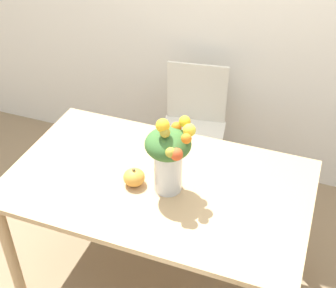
% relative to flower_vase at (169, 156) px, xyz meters
% --- Properties ---
extents(ground_plane, '(12.00, 12.00, 0.00)m').
position_rel_flower_vase_xyz_m(ground_plane, '(-0.07, 0.03, -0.93)').
color(ground_plane, '#8E7556').
extents(dining_table, '(1.51, 0.90, 0.72)m').
position_rel_flower_vase_xyz_m(dining_table, '(-0.07, 0.03, -0.29)').
color(dining_table, tan).
rests_on(dining_table, ground_plane).
extents(flower_vase, '(0.23, 0.23, 0.42)m').
position_rel_flower_vase_xyz_m(flower_vase, '(0.00, 0.00, 0.00)').
color(flower_vase, silver).
rests_on(flower_vase, dining_table).
extents(pumpkin, '(0.11, 0.11, 0.10)m').
position_rel_flower_vase_xyz_m(pumpkin, '(-0.17, -0.03, -0.16)').
color(pumpkin, gold).
rests_on(pumpkin, dining_table).
extents(dining_chair_near_window, '(0.48, 0.48, 0.89)m').
position_rel_flower_vase_xyz_m(dining_chair_near_window, '(-0.15, 0.86, -0.45)').
color(dining_chair_near_window, silver).
rests_on(dining_chair_near_window, ground_plane).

